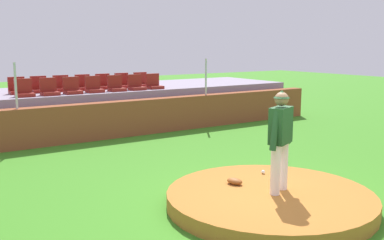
# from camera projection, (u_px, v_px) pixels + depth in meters

# --- Properties ---
(ground_plane) EXTENTS (60.00, 60.00, 0.00)m
(ground_plane) POSITION_uv_depth(u_px,v_px,m) (270.00, 206.00, 7.54)
(ground_plane) COLOR #39831F
(pitchers_mound) EXTENTS (3.49, 3.49, 0.25)m
(pitchers_mound) POSITION_uv_depth(u_px,v_px,m) (270.00, 199.00, 7.52)
(pitchers_mound) COLOR #AF6B2A
(pitchers_mound) RESTS_ON ground_plane
(pitcher) EXTENTS (0.75, 0.42, 1.72)m
(pitcher) POSITION_uv_depth(u_px,v_px,m) (280.00, 134.00, 7.37)
(pitcher) COLOR silver
(pitcher) RESTS_ON pitchers_mound
(baseball) EXTENTS (0.07, 0.07, 0.07)m
(baseball) POSITION_uv_depth(u_px,v_px,m) (263.00, 172.00, 8.57)
(baseball) COLOR white
(baseball) RESTS_ON pitchers_mound
(fielding_glove) EXTENTS (0.27, 0.34, 0.11)m
(fielding_glove) POSITION_uv_depth(u_px,v_px,m) (235.00, 181.00, 7.92)
(fielding_glove) COLOR brown
(fielding_glove) RESTS_ON pitchers_mound
(brick_barrier) EXTENTS (15.68, 0.40, 1.06)m
(brick_barrier) POSITION_uv_depth(u_px,v_px,m) (109.00, 120.00, 13.03)
(brick_barrier) COLOR brown
(brick_barrier) RESTS_ON ground_plane
(fence_post_left) EXTENTS (0.06, 0.06, 1.20)m
(fence_post_left) POSITION_uv_depth(u_px,v_px,m) (16.00, 86.00, 11.47)
(fence_post_left) COLOR silver
(fence_post_left) RESTS_ON brick_barrier
(fence_post_right) EXTENTS (0.06, 0.06, 1.20)m
(fence_post_right) POSITION_uv_depth(u_px,v_px,m) (206.00, 77.00, 14.74)
(fence_post_right) COLOR silver
(fence_post_right) RESTS_ON brick_barrier
(bleacher_platform) EXTENTS (15.18, 3.56, 1.26)m
(bleacher_platform) POSITION_uv_depth(u_px,v_px,m) (81.00, 108.00, 14.90)
(bleacher_platform) COLOR gray
(bleacher_platform) RESTS_ON ground_plane
(stadium_chair_0) EXTENTS (0.48, 0.44, 0.50)m
(stadium_chair_0) POSITION_uv_depth(u_px,v_px,m) (24.00, 91.00, 12.62)
(stadium_chair_0) COLOR maroon
(stadium_chair_0) RESTS_ON bleacher_platform
(stadium_chair_1) EXTENTS (0.48, 0.44, 0.50)m
(stadium_chair_1) POSITION_uv_depth(u_px,v_px,m) (49.00, 90.00, 12.98)
(stadium_chair_1) COLOR maroon
(stadium_chair_1) RESTS_ON bleacher_platform
(stadium_chair_2) EXTENTS (0.48, 0.44, 0.50)m
(stadium_chair_2) POSITION_uv_depth(u_px,v_px,m) (72.00, 88.00, 13.35)
(stadium_chair_2) COLOR maroon
(stadium_chair_2) RESTS_ON bleacher_platform
(stadium_chair_3) EXTENTS (0.48, 0.44, 0.50)m
(stadium_chair_3) POSITION_uv_depth(u_px,v_px,m) (94.00, 87.00, 13.76)
(stadium_chair_3) COLOR maroon
(stadium_chair_3) RESTS_ON bleacher_platform
(stadium_chair_4) EXTENTS (0.48, 0.44, 0.50)m
(stadium_chair_4) POSITION_uv_depth(u_px,v_px,m) (116.00, 86.00, 14.13)
(stadium_chair_4) COLOR maroon
(stadium_chair_4) RESTS_ON bleacher_platform
(stadium_chair_5) EXTENTS (0.48, 0.44, 0.50)m
(stadium_chair_5) POSITION_uv_depth(u_px,v_px,m) (136.00, 85.00, 14.51)
(stadium_chair_5) COLOR maroon
(stadium_chair_5) RESTS_ON bleacher_platform
(stadium_chair_6) EXTENTS (0.48, 0.44, 0.50)m
(stadium_chair_6) POSITION_uv_depth(u_px,v_px,m) (154.00, 84.00, 14.90)
(stadium_chair_6) COLOR maroon
(stadium_chair_6) RESTS_ON bleacher_platform
(stadium_chair_7) EXTENTS (0.48, 0.44, 0.50)m
(stadium_chair_7) POSITION_uv_depth(u_px,v_px,m) (17.00, 89.00, 13.34)
(stadium_chair_7) COLOR maroon
(stadium_chair_7) RESTS_ON bleacher_platform
(stadium_chair_8) EXTENTS (0.48, 0.44, 0.50)m
(stadium_chair_8) POSITION_uv_depth(u_px,v_px,m) (39.00, 87.00, 13.71)
(stadium_chair_8) COLOR maroon
(stadium_chair_8) RESTS_ON bleacher_platform
(stadium_chair_9) EXTENTS (0.48, 0.44, 0.50)m
(stadium_chair_9) POSITION_uv_depth(u_px,v_px,m) (62.00, 86.00, 14.09)
(stadium_chair_9) COLOR maroon
(stadium_chair_9) RESTS_ON bleacher_platform
(stadium_chair_10) EXTENTS (0.48, 0.44, 0.50)m
(stadium_chair_10) POSITION_uv_depth(u_px,v_px,m) (84.00, 85.00, 14.46)
(stadium_chair_10) COLOR maroon
(stadium_chair_10) RESTS_ON bleacher_platform
(stadium_chair_11) EXTENTS (0.48, 0.44, 0.50)m
(stadium_chair_11) POSITION_uv_depth(u_px,v_px,m) (104.00, 84.00, 14.83)
(stadium_chair_11) COLOR maroon
(stadium_chair_11) RESTS_ON bleacher_platform
(stadium_chair_12) EXTENTS (0.48, 0.44, 0.50)m
(stadium_chair_12) POSITION_uv_depth(u_px,v_px,m) (123.00, 83.00, 15.22)
(stadium_chair_12) COLOR maroon
(stadium_chair_12) RESTS_ON bleacher_platform
(stadium_chair_13) EXTENTS (0.48, 0.44, 0.50)m
(stadium_chair_13) POSITION_uv_depth(u_px,v_px,m) (142.00, 82.00, 15.62)
(stadium_chair_13) COLOR maroon
(stadium_chair_13) RESTS_ON bleacher_platform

